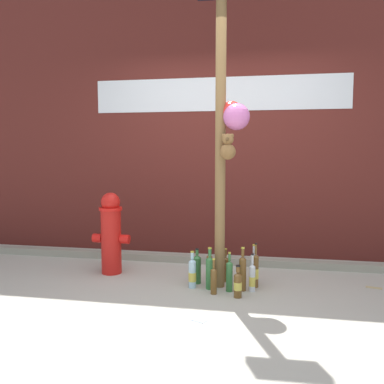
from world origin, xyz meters
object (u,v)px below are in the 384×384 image
(bottle_2, at_px, (214,280))
(bottle_6, at_px, (256,271))
(memorial_post, at_px, (227,102))
(bottle_9, at_px, (210,272))
(bottle_5, at_px, (192,273))
(bottle_1, at_px, (197,268))
(bottle_8, at_px, (209,266))
(bottle_7, at_px, (252,278))
(bottle_10, at_px, (243,272))
(bottle_11, at_px, (254,268))
(fire_hydrant, at_px, (111,233))
(bottle_0, at_px, (229,275))
(bottle_4, at_px, (225,268))
(bottle_3, at_px, (238,284))

(bottle_2, height_order, bottle_6, bottle_6)
(memorial_post, xyz_separation_m, bottle_9, (-0.14, -0.09, -1.59))
(bottle_5, bearing_deg, bottle_1, 81.11)
(bottle_5, distance_m, bottle_8, 0.34)
(memorial_post, bearing_deg, bottle_7, -17.97)
(bottle_10, height_order, bottle_11, bottle_10)
(memorial_post, bearing_deg, bottle_2, -111.45)
(fire_hydrant, height_order, bottle_2, fire_hydrant)
(bottle_10, bearing_deg, memorial_post, 154.54)
(bottle_7, bearing_deg, bottle_10, 177.25)
(bottle_2, xyz_separation_m, bottle_9, (-0.06, 0.13, 0.04))
(bottle_0, height_order, bottle_7, bottle_0)
(fire_hydrant, relative_size, bottle_4, 2.57)
(bottle_9, relative_size, bottle_11, 1.02)
(bottle_4, relative_size, bottle_6, 0.78)
(bottle_11, bearing_deg, bottle_6, -80.17)
(memorial_post, distance_m, bottle_6, 1.62)
(bottle_8, height_order, bottle_9, bottle_9)
(bottle_7, bearing_deg, bottle_1, 165.97)
(bottle_7, distance_m, bottle_8, 0.55)
(memorial_post, height_order, bottle_11, memorial_post)
(bottle_7, distance_m, bottle_10, 0.10)
(bottle_0, relative_size, bottle_1, 1.06)
(bottle_9, bearing_deg, bottle_5, 177.74)
(bottle_2, relative_size, bottle_5, 0.93)
(bottle_6, xyz_separation_m, bottle_7, (-0.03, -0.13, -0.03))
(bottle_7, distance_m, bottle_9, 0.40)
(bottle_2, relative_size, bottle_3, 1.13)
(bottle_5, bearing_deg, bottle_8, 70.14)
(bottle_3, bearing_deg, bottle_6, 65.59)
(bottle_0, bearing_deg, bottle_2, -143.25)
(bottle_2, distance_m, bottle_10, 0.29)
(bottle_9, bearing_deg, bottle_3, -33.16)
(bottle_5, bearing_deg, bottle_11, 21.59)
(memorial_post, relative_size, bottle_1, 8.67)
(memorial_post, distance_m, fire_hydrant, 1.83)
(bottle_4, xyz_separation_m, bottle_10, (0.19, -0.24, 0.04))
(bottle_5, height_order, bottle_10, bottle_10)
(bottle_3, distance_m, bottle_7, 0.22)
(memorial_post, height_order, bottle_6, memorial_post)
(bottle_3, xyz_separation_m, bottle_5, (-0.45, 0.19, 0.02))
(bottle_4, bearing_deg, bottle_9, -115.74)
(bottle_0, relative_size, bottle_7, 1.04)
(bottle_1, height_order, bottle_7, bottle_7)
(bottle_0, height_order, bottle_2, bottle_0)
(bottle_0, relative_size, bottle_3, 1.26)
(bottle_4, distance_m, bottle_6, 0.32)
(fire_hydrant, xyz_separation_m, bottle_0, (1.29, -0.35, -0.29))
(memorial_post, xyz_separation_m, bottle_8, (-0.20, 0.24, -1.62))
(bottle_7, xyz_separation_m, bottle_10, (-0.09, 0.00, 0.05))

